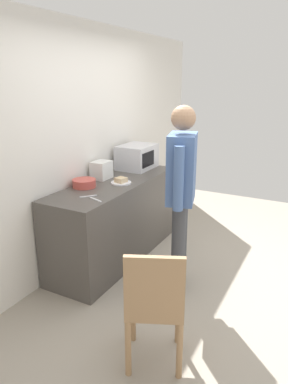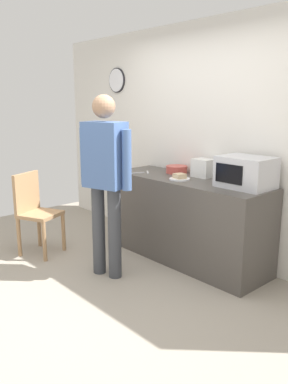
{
  "view_description": "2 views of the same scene",
  "coord_description": "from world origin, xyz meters",
  "px_view_note": "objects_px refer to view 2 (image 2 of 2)",
  "views": [
    {
      "loc": [
        -3.19,
        -0.86,
        2.01
      ],
      "look_at": [
        -0.11,
        0.78,
        0.9
      ],
      "focal_mm": 33.3,
      "sensor_mm": 36.0,
      "label": 1
    },
    {
      "loc": [
        2.8,
        -1.9,
        1.73
      ],
      "look_at": [
        -0.11,
        0.7,
        0.83
      ],
      "focal_mm": 36.77,
      "sensor_mm": 36.0,
      "label": 2
    }
  ],
  "objects_px": {
    "sandwich_plate": "(180,178)",
    "person_standing": "(105,173)",
    "fork_utensil": "(148,172)",
    "microwave": "(246,172)",
    "toaster": "(203,168)",
    "salad_bowl": "(177,169)",
    "spoon_utensil": "(137,173)",
    "wooden_chair": "(35,209)"
  },
  "relations": [
    {
      "from": "salad_bowl",
      "to": "person_standing",
      "type": "distance_m",
      "value": 1.08
    },
    {
      "from": "sandwich_plate",
      "to": "wooden_chair",
      "type": "height_order",
      "value": "sandwich_plate"
    },
    {
      "from": "microwave",
      "to": "sandwich_plate",
      "type": "xyz_separation_m",
      "value": [
        -0.69,
        -0.18,
        -0.13
      ]
    },
    {
      "from": "fork_utensil",
      "to": "person_standing",
      "type": "distance_m",
      "value": 0.9
    },
    {
      "from": "fork_utensil",
      "to": "salad_bowl",
      "type": "bearing_deg",
      "value": 43.46
    },
    {
      "from": "spoon_utensil",
      "to": "microwave",
      "type": "bearing_deg",
      "value": 11.71
    },
    {
      "from": "sandwich_plate",
      "to": "spoon_utensil",
      "type": "distance_m",
      "value": 0.6
    },
    {
      "from": "microwave",
      "to": "fork_utensil",
      "type": "bearing_deg",
      "value": -173.28
    },
    {
      "from": "microwave",
      "to": "toaster",
      "type": "relative_size",
      "value": 2.27
    },
    {
      "from": "salad_bowl",
      "to": "fork_utensil",
      "type": "height_order",
      "value": "salad_bowl"
    },
    {
      "from": "microwave",
      "to": "wooden_chair",
      "type": "relative_size",
      "value": 0.53
    },
    {
      "from": "spoon_utensil",
      "to": "wooden_chair",
      "type": "distance_m",
      "value": 1.25
    },
    {
      "from": "microwave",
      "to": "wooden_chair",
      "type": "xyz_separation_m",
      "value": [
        -1.97,
        -1.23,
        -0.55
      ]
    },
    {
      "from": "toaster",
      "to": "wooden_chair",
      "type": "height_order",
      "value": "toaster"
    },
    {
      "from": "sandwich_plate",
      "to": "toaster",
      "type": "distance_m",
      "value": 0.32
    },
    {
      "from": "sandwich_plate",
      "to": "person_standing",
      "type": "height_order",
      "value": "person_standing"
    },
    {
      "from": "fork_utensil",
      "to": "person_standing",
      "type": "height_order",
      "value": "person_standing"
    },
    {
      "from": "spoon_utensil",
      "to": "salad_bowl",
      "type": "bearing_deg",
      "value": 50.28
    },
    {
      "from": "sandwich_plate",
      "to": "toaster",
      "type": "bearing_deg",
      "value": 76.86
    },
    {
      "from": "salad_bowl",
      "to": "wooden_chair",
      "type": "height_order",
      "value": "salad_bowl"
    },
    {
      "from": "sandwich_plate",
      "to": "fork_utensil",
      "type": "bearing_deg",
      "value": 176.02
    },
    {
      "from": "salad_bowl",
      "to": "fork_utensil",
      "type": "relative_size",
      "value": 1.45
    },
    {
      "from": "microwave",
      "to": "salad_bowl",
      "type": "height_order",
      "value": "microwave"
    },
    {
      "from": "spoon_utensil",
      "to": "person_standing",
      "type": "xyz_separation_m",
      "value": [
        0.36,
        -0.72,
        0.13
      ]
    },
    {
      "from": "sandwich_plate",
      "to": "person_standing",
      "type": "bearing_deg",
      "value": -106.45
    },
    {
      "from": "microwave",
      "to": "fork_utensil",
      "type": "distance_m",
      "value": 1.25
    },
    {
      "from": "sandwich_plate",
      "to": "person_standing",
      "type": "xyz_separation_m",
      "value": [
        -0.24,
        -0.8,
        0.12
      ]
    },
    {
      "from": "microwave",
      "to": "sandwich_plate",
      "type": "relative_size",
      "value": 2.25
    },
    {
      "from": "toaster",
      "to": "spoon_utensil",
      "type": "height_order",
      "value": "toaster"
    },
    {
      "from": "person_standing",
      "to": "wooden_chair",
      "type": "height_order",
      "value": "person_standing"
    },
    {
      "from": "sandwich_plate",
      "to": "salad_bowl",
      "type": "xyz_separation_m",
      "value": [
        -0.3,
        0.27,
        0.02
      ]
    },
    {
      "from": "salad_bowl",
      "to": "toaster",
      "type": "height_order",
      "value": "toaster"
    },
    {
      "from": "salad_bowl",
      "to": "person_standing",
      "type": "bearing_deg",
      "value": -86.57
    },
    {
      "from": "salad_bowl",
      "to": "sandwich_plate",
      "type": "bearing_deg",
      "value": -41.92
    },
    {
      "from": "toaster",
      "to": "spoon_utensil",
      "type": "distance_m",
      "value": 0.77
    },
    {
      "from": "microwave",
      "to": "fork_utensil",
      "type": "height_order",
      "value": "microwave"
    },
    {
      "from": "microwave",
      "to": "spoon_utensil",
      "type": "bearing_deg",
      "value": -168.29
    },
    {
      "from": "sandwich_plate",
      "to": "fork_utensil",
      "type": "distance_m",
      "value": 0.55
    },
    {
      "from": "fork_utensil",
      "to": "sandwich_plate",
      "type": "bearing_deg",
      "value": -3.98
    },
    {
      "from": "sandwich_plate",
      "to": "spoon_utensil",
      "type": "height_order",
      "value": "sandwich_plate"
    },
    {
      "from": "microwave",
      "to": "fork_utensil",
      "type": "relative_size",
      "value": 2.94
    },
    {
      "from": "person_standing",
      "to": "spoon_utensil",
      "type": "bearing_deg",
      "value": 116.43
    }
  ]
}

